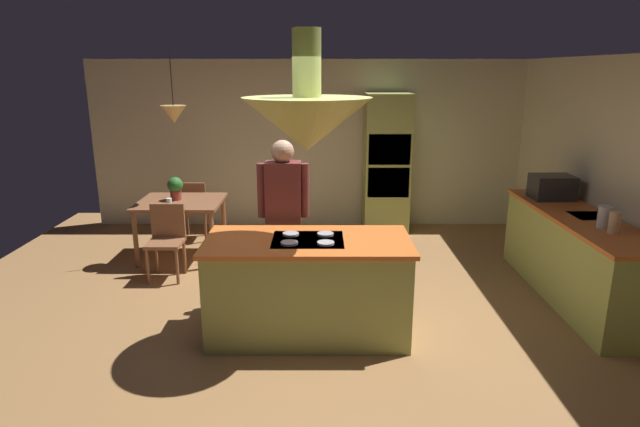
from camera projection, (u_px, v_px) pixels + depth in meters
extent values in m
plane|color=#9E7042|center=(310.00, 322.00, 5.15)|extent=(8.16, 8.16, 0.00)
cube|color=beige|center=(314.00, 144.00, 8.13)|extent=(6.80, 0.10, 2.55)
cube|color=beige|center=(638.00, 187.00, 5.19)|extent=(0.10, 7.20, 2.55)
cube|color=#A8B259|center=(309.00, 289.00, 4.84)|extent=(1.80, 0.84, 0.88)
cube|color=orange|center=(309.00, 242.00, 4.71)|extent=(1.86, 0.90, 0.04)
cube|color=black|center=(309.00, 240.00, 4.71)|extent=(0.64, 0.52, 0.01)
cylinder|color=#B2B2B7|center=(290.00, 243.00, 4.58)|extent=(0.15, 0.15, 0.02)
cylinder|color=#B2B2B7|center=(327.00, 243.00, 4.58)|extent=(0.15, 0.15, 0.02)
cylinder|color=#B2B2B7|center=(292.00, 234.00, 4.83)|extent=(0.15, 0.15, 0.02)
cylinder|color=#B2B2B7|center=(326.00, 234.00, 4.83)|extent=(0.15, 0.15, 0.02)
cube|color=#A8B259|center=(576.00, 259.00, 5.60)|extent=(0.62, 2.48, 0.88)
cube|color=orange|center=(582.00, 218.00, 5.48)|extent=(0.66, 2.52, 0.04)
cube|color=#B2B2B7|center=(596.00, 223.00, 5.50)|extent=(0.48, 0.36, 0.16)
cube|color=#A8B259|center=(387.00, 164.00, 7.81)|extent=(0.66, 0.62, 2.07)
cube|color=black|center=(391.00, 149.00, 7.46)|extent=(0.60, 0.04, 0.44)
cube|color=black|center=(389.00, 182.00, 7.59)|extent=(0.60, 0.04, 0.44)
cube|color=brown|center=(181.00, 202.00, 6.78)|extent=(1.07, 0.94, 0.04)
cylinder|color=brown|center=(137.00, 240.00, 6.49)|extent=(0.06, 0.06, 0.72)
cylinder|color=brown|center=(213.00, 240.00, 6.49)|extent=(0.06, 0.06, 0.72)
cylinder|color=brown|center=(157.00, 221.00, 7.28)|extent=(0.06, 0.06, 0.72)
cylinder|color=brown|center=(225.00, 221.00, 7.28)|extent=(0.06, 0.06, 0.72)
cylinder|color=tan|center=(277.00, 263.00, 5.53)|extent=(0.14, 0.14, 0.85)
cylinder|color=tan|center=(294.00, 263.00, 5.53)|extent=(0.14, 0.14, 0.85)
cube|color=brown|center=(284.00, 194.00, 5.34)|extent=(0.36, 0.22, 0.65)
cylinder|color=brown|center=(263.00, 190.00, 5.33)|extent=(0.09, 0.09, 0.56)
cylinder|color=brown|center=(306.00, 190.00, 5.33)|extent=(0.09, 0.09, 0.56)
sphere|color=tan|center=(283.00, 151.00, 5.22)|extent=(0.23, 0.23, 0.23)
cone|color=#A8B259|center=(308.00, 124.00, 4.44)|extent=(1.10, 1.10, 0.45)
cylinder|color=#A8B259|center=(308.00, 63.00, 4.30)|extent=(0.24, 0.24, 0.55)
cone|color=#E0B266|center=(175.00, 114.00, 6.49)|extent=(0.32, 0.32, 0.22)
cylinder|color=black|center=(172.00, 80.00, 6.38)|extent=(0.01, 0.01, 0.60)
cube|color=brown|center=(166.00, 243.00, 6.12)|extent=(0.40, 0.40, 0.04)
cube|color=brown|center=(169.00, 221.00, 6.24)|extent=(0.40, 0.04, 0.42)
cylinder|color=brown|center=(149.00, 266.00, 6.02)|extent=(0.04, 0.04, 0.43)
cylinder|color=brown|center=(178.00, 266.00, 6.02)|extent=(0.04, 0.04, 0.43)
cylinder|color=brown|center=(158.00, 256.00, 6.34)|extent=(0.04, 0.04, 0.43)
cylinder|color=brown|center=(186.00, 256.00, 6.34)|extent=(0.04, 0.04, 0.43)
cube|color=brown|center=(196.00, 209.00, 7.61)|extent=(0.40, 0.40, 0.04)
cube|color=brown|center=(192.00, 197.00, 7.38)|extent=(0.40, 0.04, 0.42)
cylinder|color=brown|center=(211.00, 221.00, 7.83)|extent=(0.04, 0.04, 0.43)
cylinder|color=brown|center=(189.00, 221.00, 7.83)|extent=(0.04, 0.04, 0.43)
cylinder|color=brown|center=(207.00, 227.00, 7.50)|extent=(0.04, 0.04, 0.43)
cylinder|color=brown|center=(183.00, 227.00, 7.50)|extent=(0.04, 0.04, 0.43)
cylinder|color=#99382D|center=(177.00, 195.00, 6.81)|extent=(0.14, 0.14, 0.12)
sphere|color=#2D722D|center=(176.00, 185.00, 6.78)|extent=(0.20, 0.20, 0.20)
cylinder|color=white|center=(170.00, 202.00, 6.54)|extent=(0.07, 0.07, 0.09)
cylinder|color=#E0B78C|center=(616.00, 223.00, 4.85)|extent=(0.10, 0.10, 0.21)
cylinder|color=silver|center=(606.00, 217.00, 5.02)|extent=(0.12, 0.12, 0.21)
cube|color=#232326|center=(553.00, 187.00, 6.15)|extent=(0.46, 0.36, 0.28)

